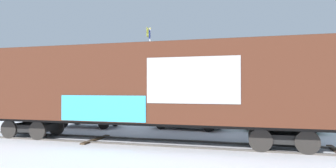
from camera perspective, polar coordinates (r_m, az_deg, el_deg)
The scene contains 8 objects.
ground_plane at distance 14.30m, azimuth -10.72°, elevation -11.00°, with size 260.00×260.00×0.00m, color silver.
track at distance 13.46m, azimuth -0.16°, elevation -11.48°, with size 59.98×5.31×0.08m.
freight_car at distance 13.58m, azimuth -4.92°, elevation -0.18°, with size 17.06×4.12×4.68m.
flagpole at distance 25.55m, azimuth -3.66°, elevation 4.99°, with size 0.23×1.66×7.93m.
hillside at distance 91.59m, azimuth 8.19°, elevation 1.23°, with size 152.08×39.90×15.91m.
parked_car_silver at distance 19.86m, azimuth -15.32°, elevation -5.70°, with size 4.35×2.13×1.65m.
parked_car_black at distance 18.27m, azimuth 3.77°, elevation -5.97°, with size 4.65×2.52×1.76m.
parked_car_green at distance 18.31m, azimuth 21.20°, elevation -5.98°, with size 4.43×2.28×1.71m.
Camera 1 is at (5.31, -13.03, 2.51)m, focal length 31.05 mm.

